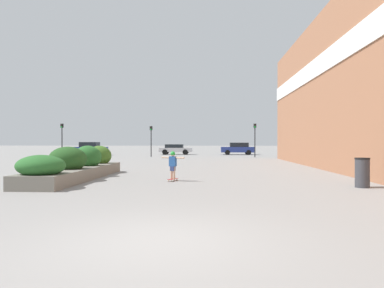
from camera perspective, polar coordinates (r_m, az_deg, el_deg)
ground_plane at (r=6.00m, az=-5.90°, el=-15.79°), size 300.00×300.00×0.00m
building_wall_right at (r=18.82m, az=25.20°, el=9.92°), size 0.67×35.05×9.60m
planter_box at (r=16.17m, az=-18.86°, el=-3.51°), size 1.76×8.19×1.49m
skateboard at (r=14.65m, az=-3.22°, el=-5.92°), size 0.43×0.68×0.10m
skateboarder at (r=14.59m, az=-3.22°, el=-3.04°), size 1.03×0.50×1.17m
trash_bin at (r=14.01m, az=26.51°, el=-4.28°), size 0.53×0.53×1.09m
car_leftmost at (r=45.42m, az=-2.79°, el=-0.84°), size 4.31×1.85×1.36m
car_center_left at (r=44.65m, az=-16.56°, el=-0.71°), size 3.88×2.00×1.66m
car_center_right at (r=45.35m, az=7.66°, el=-0.73°), size 4.36×2.07×1.59m
traffic_light_left at (r=38.83m, az=-6.84°, el=1.36°), size 0.28×0.30×3.46m
traffic_light_right at (r=37.99m, az=10.45°, el=1.57°), size 0.28×0.30×3.68m
traffic_light_far_left at (r=41.37m, az=-20.86°, el=1.51°), size 0.28×0.30×3.74m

